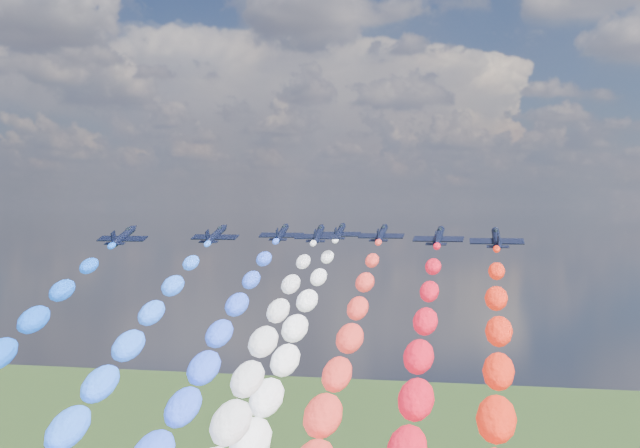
# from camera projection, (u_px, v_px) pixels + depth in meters

# --- Properties ---
(jet_0) EXTENTS (8.51, 11.55, 5.67)m
(jet_0) POSITION_uv_depth(u_px,v_px,m) (124.00, 236.00, 142.62)
(jet_0) COLOR black
(jet_1) EXTENTS (8.91, 11.83, 5.67)m
(jet_1) POSITION_uv_depth(u_px,v_px,m) (216.00, 235.00, 149.85)
(jet_1) COLOR black
(jet_2) EXTENTS (8.74, 11.71, 5.67)m
(jet_2) POSITION_uv_depth(u_px,v_px,m) (282.00, 233.00, 160.21)
(jet_2) COLOR black
(jet_3) EXTENTS (8.98, 11.88, 5.67)m
(jet_3) POSITION_uv_depth(u_px,v_px,m) (318.00, 234.00, 152.61)
(jet_3) COLOR black
(jet_4) EXTENTS (8.40, 11.47, 5.67)m
(jet_4) POSITION_uv_depth(u_px,v_px,m) (339.00, 232.00, 165.79)
(jet_4) COLOR black
(trail_4) EXTENTS (6.32, 111.67, 54.41)m
(trail_4) POSITION_uv_depth(u_px,v_px,m) (262.00, 438.00, 110.29)
(trail_4) COLOR white
(jet_5) EXTENTS (8.76, 11.73, 5.67)m
(jet_5) POSITION_uv_depth(u_px,v_px,m) (382.00, 234.00, 155.75)
(jet_5) COLOR black
(jet_6) EXTENTS (8.96, 11.87, 5.67)m
(jet_6) POSITION_uv_depth(u_px,v_px,m) (439.00, 237.00, 140.99)
(jet_6) COLOR black
(jet_7) EXTENTS (8.95, 11.87, 5.67)m
(jet_7) POSITION_uv_depth(u_px,v_px,m) (497.00, 239.00, 131.90)
(jet_7) COLOR black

